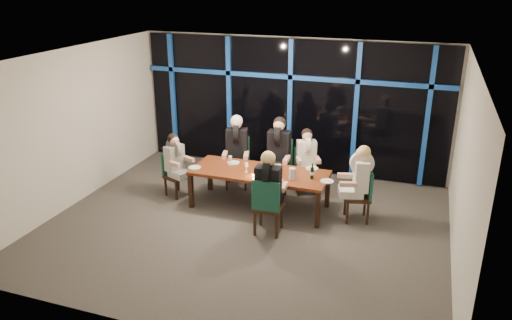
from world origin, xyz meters
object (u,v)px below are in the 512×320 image
object	(u,v)px
chair_near_mid	(267,204)
diner_far_mid	(279,144)
chair_far_left	(237,159)
dining_table	(259,175)
chair_end_right	(362,192)
diner_far_right	(307,152)
diner_far_left	(237,141)
chair_end_left	(174,172)
water_pitcher	(292,174)
wine_bottle	(312,173)
chair_far_mid	(279,162)
chair_far_right	(305,168)
diner_end_left	(175,156)
diner_end_right	(359,172)
diner_near_mid	(269,180)

from	to	relation	value
chair_near_mid	diner_far_mid	xyz separation A→B (m)	(-0.36, 1.84, 0.44)
chair_far_left	diner_far_mid	bearing A→B (deg)	-14.75
dining_table	chair_end_right	size ratio (longest dim) A/B	2.64
chair_near_mid	diner_far_right	size ratio (longest dim) A/B	1.15
diner_far_mid	diner_far_right	world-z (taller)	diner_far_mid
diner_far_mid	diner_far_left	bearing A→B (deg)	-177.48
chair_end_left	diner_far_left	size ratio (longest dim) A/B	0.87
dining_table	chair_far_left	world-z (taller)	chair_far_left
dining_table	water_pitcher	world-z (taller)	water_pitcher
wine_bottle	chair_far_mid	bearing A→B (deg)	132.73
water_pitcher	diner_far_right	bearing A→B (deg)	96.51
diner_far_mid	wine_bottle	xyz separation A→B (m)	(0.91, -0.90, -0.16)
chair_end_right	diner_far_right	xyz separation A→B (m)	(-1.26, 0.86, 0.34)
chair_far_right	diner_end_left	xyz separation A→B (m)	(-2.41, -1.08, 0.34)
diner_end_right	water_pitcher	distance (m)	1.20
chair_far_left	diner_end_left	distance (m)	1.35
diner_end_right	chair_far_mid	bearing A→B (deg)	-132.51
diner_end_left	water_pitcher	xyz separation A→B (m)	(2.45, -0.13, 0.00)
chair_far_left	diner_far_left	size ratio (longest dim) A/B	1.03
dining_table	diner_end_right	bearing A→B (deg)	2.77
chair_far_mid	diner_far_mid	xyz separation A→B (m)	(0.01, -0.09, 0.42)
diner_far_mid	diner_end_left	world-z (taller)	diner_far_mid
dining_table	diner_near_mid	world-z (taller)	diner_near_mid
dining_table	chair_far_right	distance (m)	1.24
diner_far_mid	diner_end_right	size ratio (longest dim) A/B	1.09
diner_far_mid	dining_table	bearing A→B (deg)	-100.52
chair_far_right	diner_near_mid	bearing A→B (deg)	-119.78
dining_table	diner_near_mid	xyz separation A→B (m)	(0.47, -0.88, 0.31)
chair_far_left	diner_end_right	distance (m)	2.78
diner_far_mid	diner_end_left	xyz separation A→B (m)	(-1.87, -0.91, -0.17)
dining_table	diner_far_mid	world-z (taller)	diner_far_mid
diner_far_mid	diner_end_right	bearing A→B (deg)	-27.57
chair_far_left	water_pitcher	xyz separation A→B (m)	(1.48, -1.04, 0.27)
chair_end_right	chair_near_mid	bearing A→B (deg)	-69.31
chair_end_right	water_pitcher	world-z (taller)	chair_end_right
chair_far_right	wine_bottle	world-z (taller)	wine_bottle
dining_table	diner_end_left	distance (m)	1.77
chair_near_mid	water_pitcher	bearing A→B (deg)	-108.25
chair_end_left	water_pitcher	distance (m)	2.55
water_pitcher	diner_end_right	bearing A→B (deg)	18.52
chair_end_left	diner_far_right	bearing A→B (deg)	-46.56
dining_table	chair_near_mid	size ratio (longest dim) A/B	2.50
chair_far_right	chair_end_right	xyz separation A→B (m)	(1.29, -0.93, 0.03)
dining_table	diner_far_right	xyz separation A→B (m)	(0.68, 0.97, 0.21)
diner_far_mid	diner_near_mid	bearing A→B (deg)	-81.81
chair_end_right	diner_end_right	world-z (taller)	diner_end_right
chair_far_left	chair_end_left	world-z (taller)	chair_far_left
chair_far_mid	diner_end_right	world-z (taller)	diner_end_right
diner_end_left	diner_end_right	xyz separation A→B (m)	(3.61, 0.12, 0.08)
chair_far_left	diner_end_right	xyz separation A→B (m)	(2.64, -0.78, 0.35)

